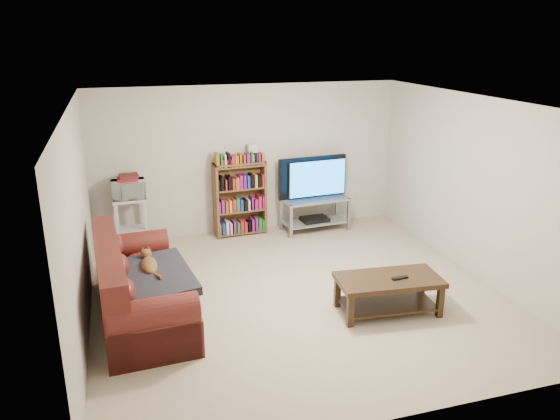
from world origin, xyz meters
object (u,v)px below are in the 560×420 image
object	(u,v)px
sofa	(135,292)
coffee_table	(388,288)
tv_stand	(315,209)
bookshelf	(240,198)

from	to	relation	value
sofa	coffee_table	world-z (taller)	sofa
coffee_table	tv_stand	size ratio (longest dim) A/B	1.11
coffee_table	tv_stand	xyz separation A→B (m)	(0.15, 2.90, 0.06)
tv_stand	bookshelf	xyz separation A→B (m)	(-1.23, 0.16, 0.25)
tv_stand	sofa	bearing A→B (deg)	-148.42
coffee_table	tv_stand	bearing A→B (deg)	92.35
sofa	bookshelf	size ratio (longest dim) A/B	1.85
tv_stand	bookshelf	world-z (taller)	bookshelf
tv_stand	bookshelf	size ratio (longest dim) A/B	0.94
coffee_table	bookshelf	xyz separation A→B (m)	(-1.08, 3.06, 0.32)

